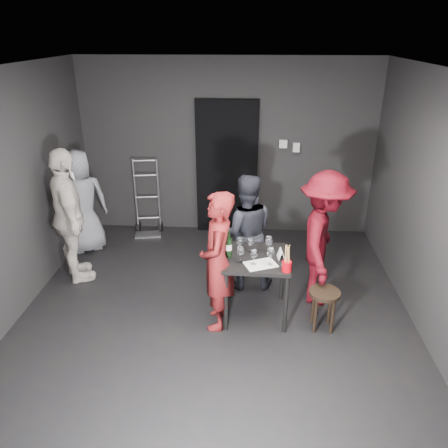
# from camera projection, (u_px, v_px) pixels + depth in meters

# --- Properties ---
(floor) EXTENTS (4.50, 5.00, 0.02)m
(floor) POSITION_uv_depth(u_px,v_px,m) (215.00, 319.00, 5.00)
(floor) COLOR black
(floor) RESTS_ON ground
(ceiling) EXTENTS (4.50, 5.00, 0.02)m
(ceiling) POSITION_uv_depth(u_px,v_px,m) (212.00, 70.00, 3.89)
(ceiling) COLOR silver
(ceiling) RESTS_ON ground
(wall_back) EXTENTS (4.50, 0.04, 2.70)m
(wall_back) POSITION_uv_depth(u_px,v_px,m) (227.00, 149.00, 6.72)
(wall_back) COLOR black
(wall_back) RESTS_ON ground
(wall_front) EXTENTS (4.50, 0.04, 2.70)m
(wall_front) POSITION_uv_depth(u_px,v_px,m) (171.00, 401.00, 2.17)
(wall_front) COLOR black
(wall_front) RESTS_ON ground
(wall_left) EXTENTS (0.04, 5.00, 2.70)m
(wall_left) POSITION_uv_depth(u_px,v_px,m) (0.00, 205.00, 4.57)
(wall_left) COLOR black
(wall_left) RESTS_ON ground
(wall_right) EXTENTS (0.04, 5.00, 2.70)m
(wall_right) POSITION_uv_depth(u_px,v_px,m) (440.00, 215.00, 4.31)
(wall_right) COLOR black
(wall_right) RESTS_ON ground
(doorway) EXTENTS (0.95, 0.10, 2.10)m
(doorway) POSITION_uv_depth(u_px,v_px,m) (227.00, 168.00, 6.79)
(doorway) COLOR black
(doorway) RESTS_ON ground
(wallbox_upper) EXTENTS (0.12, 0.06, 0.12)m
(wallbox_upper) POSITION_uv_depth(u_px,v_px,m) (283.00, 144.00, 6.58)
(wallbox_upper) COLOR #B7B7B2
(wallbox_upper) RESTS_ON wall_back
(wallbox_lower) EXTENTS (0.10, 0.06, 0.14)m
(wallbox_lower) POSITION_uv_depth(u_px,v_px,m) (296.00, 147.00, 6.59)
(wallbox_lower) COLOR #B7B7B2
(wallbox_lower) RESTS_ON wall_back
(hand_truck) EXTENTS (0.41, 0.34, 1.22)m
(hand_truck) POSITION_uv_depth(u_px,v_px,m) (148.00, 221.00, 7.00)
(hand_truck) COLOR #B2B2B7
(hand_truck) RESTS_ON floor
(tasting_table) EXTENTS (0.72, 0.72, 0.75)m
(tasting_table) POSITION_uv_depth(u_px,v_px,m) (256.00, 264.00, 4.83)
(tasting_table) COLOR black
(tasting_table) RESTS_ON floor
(stool) EXTENTS (0.34, 0.34, 0.47)m
(stool) POSITION_uv_depth(u_px,v_px,m) (324.00, 299.00, 4.71)
(stool) COLOR black
(stool) RESTS_ON floor
(server_red) EXTENTS (0.41, 0.61, 1.63)m
(server_red) POSITION_uv_depth(u_px,v_px,m) (217.00, 259.00, 4.61)
(server_red) COLOR maroon
(server_red) RESTS_ON floor
(woman_black) EXTENTS (0.74, 0.44, 1.47)m
(woman_black) POSITION_uv_depth(u_px,v_px,m) (245.00, 233.00, 5.39)
(woman_black) COLOR #24262F
(woman_black) RESTS_ON floor
(man_maroon) EXTENTS (0.73, 1.21, 1.76)m
(man_maroon) POSITION_uv_depth(u_px,v_px,m) (324.00, 234.00, 5.02)
(man_maroon) COLOR #560812
(man_maroon) RESTS_ON floor
(bystander_cream) EXTENTS (1.12, 1.33, 2.06)m
(bystander_cream) POSITION_uv_depth(u_px,v_px,m) (67.00, 206.00, 5.41)
(bystander_cream) COLOR silver
(bystander_cream) RESTS_ON floor
(bystander_grey) EXTENTS (0.86, 0.74, 1.55)m
(bystander_grey) POSITION_uv_depth(u_px,v_px,m) (81.00, 201.00, 6.26)
(bystander_grey) COLOR gray
(bystander_grey) RESTS_ON floor
(tasting_mat) EXTENTS (0.39, 0.33, 0.00)m
(tasting_mat) POSITION_uv_depth(u_px,v_px,m) (261.00, 264.00, 4.63)
(tasting_mat) COLOR white
(tasting_mat) RESTS_ON tasting_table
(wine_glass_a) EXTENTS (0.08, 0.08, 0.20)m
(wine_glass_a) POSITION_uv_depth(u_px,v_px,m) (240.00, 254.00, 4.63)
(wine_glass_a) COLOR white
(wine_glass_a) RESTS_ON tasting_table
(wine_glass_b) EXTENTS (0.08, 0.08, 0.19)m
(wine_glass_b) POSITION_uv_depth(u_px,v_px,m) (240.00, 244.00, 4.86)
(wine_glass_b) COLOR white
(wine_glass_b) RESTS_ON tasting_table
(wine_glass_c) EXTENTS (0.09, 0.09, 0.19)m
(wine_glass_c) POSITION_uv_depth(u_px,v_px,m) (250.00, 244.00, 4.85)
(wine_glass_c) COLOR white
(wine_glass_c) RESTS_ON tasting_table
(wine_glass_d) EXTENTS (0.09, 0.09, 0.19)m
(wine_glass_d) POSITION_uv_depth(u_px,v_px,m) (254.00, 257.00, 4.59)
(wine_glass_d) COLOR white
(wine_glass_d) RESTS_ON tasting_table
(wine_glass_e) EXTENTS (0.10, 0.10, 0.22)m
(wine_glass_e) POSITION_uv_depth(u_px,v_px,m) (270.00, 255.00, 4.59)
(wine_glass_e) COLOR white
(wine_glass_e) RESTS_ON tasting_table
(wine_glass_f) EXTENTS (0.09, 0.09, 0.22)m
(wine_glass_f) POSITION_uv_depth(u_px,v_px,m) (269.00, 244.00, 4.82)
(wine_glass_f) COLOR white
(wine_glass_f) RESTS_ON tasting_table
(wine_bottle) EXTENTS (0.07, 0.07, 0.31)m
(wine_bottle) POSITION_uv_depth(u_px,v_px,m) (229.00, 247.00, 4.75)
(wine_bottle) COLOR black
(wine_bottle) RESTS_ON tasting_table
(breadstick_cup) EXTENTS (0.10, 0.10, 0.31)m
(breadstick_cup) POSITION_uv_depth(u_px,v_px,m) (287.00, 259.00, 4.45)
(breadstick_cup) COLOR #C3020E
(breadstick_cup) RESTS_ON tasting_table
(reserved_card) EXTENTS (0.10, 0.14, 0.10)m
(reserved_card) POSITION_uv_depth(u_px,v_px,m) (280.00, 254.00, 4.74)
(reserved_card) COLOR white
(reserved_card) RESTS_ON tasting_table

